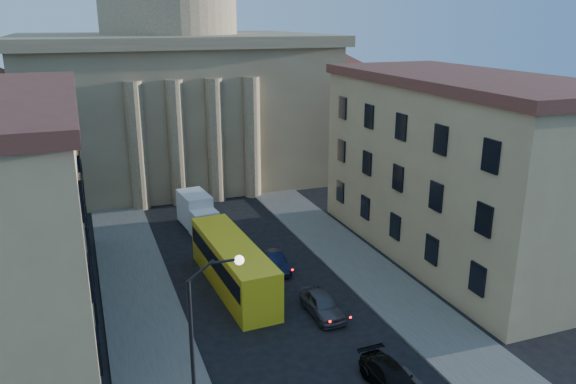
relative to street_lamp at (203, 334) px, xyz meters
name	(u,v)px	position (x,y,z in m)	size (l,w,h in m)	color
sidewalk_left	(148,331)	(-1.53, 10.00, -5.21)	(5.00, 60.00, 0.15)	#53514B
sidewalk_right	(386,287)	(15.47, 10.00, -5.21)	(5.00, 60.00, 0.15)	#53514B
church	(173,78)	(6.97, 47.47, 6.59)	(68.02, 28.76, 36.60)	#7B634C
building_right	(459,166)	(23.97, 14.00, 2.14)	(11.60, 26.60, 14.70)	tan
street_lamp	(203,334)	(0.00, 0.00, 0.00)	(2.62, 0.44, 8.83)	black
car_right_mid	(392,379)	(9.78, -0.33, -4.61)	(1.90, 4.68, 1.36)	black
car_right_far	(322,304)	(9.55, 8.18, -4.52)	(1.80, 4.48, 1.53)	#454549
car_right_distant	(275,262)	(8.90, 15.83, -4.60)	(1.44, 4.14, 1.36)	black
city_bus	(233,263)	(5.11, 14.18, -3.42)	(3.48, 12.48, 3.48)	yellow
box_truck	(197,213)	(5.17, 26.83, -3.75)	(2.90, 6.09, 3.23)	silver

